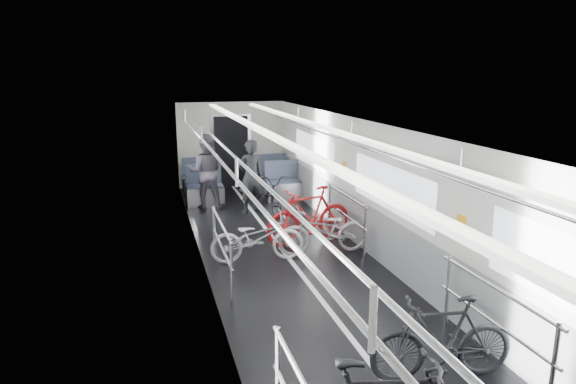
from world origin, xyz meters
The scene contains 8 objects.
car_shell centered at (0.00, 1.78, 1.13)m, with size 3.02×14.01×2.41m.
bike_left_far centered at (-0.56, 0.91, 0.43)m, with size 0.57×1.65×0.86m, color silver.
bike_right_near centered at (0.59, -3.08, 0.48)m, with size 0.45×1.60×0.96m, color black.
bike_right_mid centered at (0.68, 0.96, 0.44)m, with size 0.59×1.69×0.89m, color #9C9CA0.
bike_right_far centered at (0.61, 1.61, 0.55)m, with size 0.52×1.84×1.10m, color #AF1516.
bike_aisle centered at (0.34, 3.94, 0.48)m, with size 0.63×1.82×0.96m, color black.
person_standing centered at (-0.04, 4.04, 0.86)m, with size 0.63×0.41×1.73m, color black.
person_seated centered at (-0.98, 4.74, 0.90)m, with size 0.88×0.68×1.80m, color #302C34.
Camera 1 is at (-2.33, -7.42, 3.29)m, focal length 32.00 mm.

